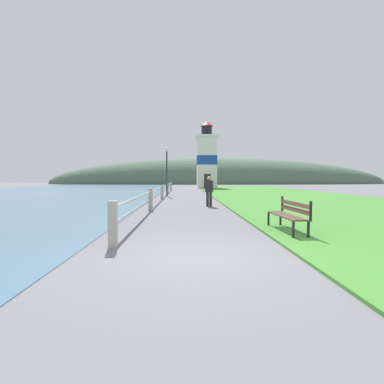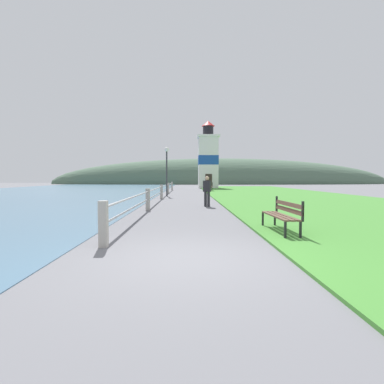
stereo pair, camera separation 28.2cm
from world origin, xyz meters
name	(u,v)px [view 2 (the right image)]	position (x,y,z in m)	size (l,w,h in m)	color
ground_plane	(186,259)	(0.00, 0.00, 0.00)	(160.00, 160.00, 0.00)	slate
grass_verge	(288,196)	(7.89, 17.74, 0.03)	(12.00, 53.21, 0.06)	#428433
water_strip	(0,197)	(-14.39, 17.74, 0.01)	(24.00, 85.13, 0.01)	#476B84
seawall_railing	(161,190)	(-1.79, 15.57, 0.60)	(0.18, 29.33, 1.01)	#A8A399
park_bench_near	(283,213)	(2.61, 2.58, 0.54)	(0.53, 1.97, 0.94)	brown
park_bench_midway	(211,186)	(2.64, 27.07, 0.54)	(0.60, 1.65, 0.94)	brown
lighthouse	(208,159)	(2.97, 36.82, 4.12)	(3.10, 3.10, 9.43)	white
person_strolling	(207,190)	(1.05, 10.01, 0.85)	(0.44, 0.35, 1.57)	#28282D
trash_bin	(209,187)	(2.56, 29.10, 0.42)	(0.54, 0.54, 0.84)	#2D5138
lamp_post	(167,162)	(-1.64, 18.95, 2.74)	(0.36, 0.36, 3.96)	#333338
distant_hillside	(221,184)	(8.00, 65.47, 0.00)	(80.00, 16.00, 12.00)	#4C6651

